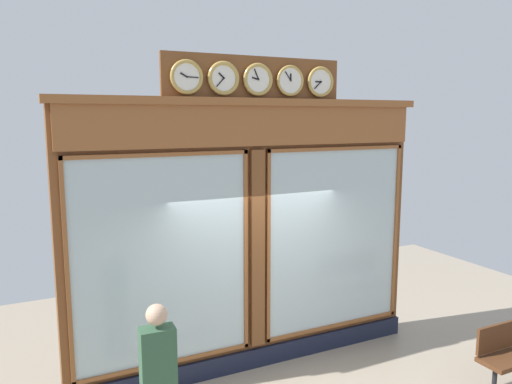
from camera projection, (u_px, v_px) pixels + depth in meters
The scene contains 2 objects.
shop_facade at pixel (252, 233), 6.92m from camera, with size 5.30×0.42×4.36m.
pedestrian at pixel (158, 374), 5.08m from camera, with size 0.37×0.24×1.69m.
Camera 1 is at (2.91, 5.97, 3.57)m, focal length 34.50 mm.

